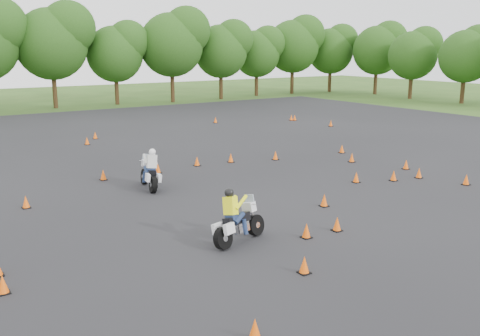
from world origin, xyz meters
name	(u,v)px	position (x,y,z in m)	size (l,w,h in m)	color
ground	(306,224)	(0.00, 0.00, 0.00)	(140.00, 140.00, 0.00)	#2D5119
asphalt_pad	(214,187)	(0.00, 6.00, 0.01)	(62.00, 62.00, 0.00)	black
treeline	(65,60)	(2.28, 34.76, 4.71)	(87.07, 32.80, 10.77)	#224714
traffic_cones	(238,185)	(0.52, 4.95, 0.23)	(35.94, 32.90, 0.45)	#FF5C0A
rider_yellow	(242,216)	(-2.77, -0.22, 0.86)	(2.22, 0.68, 1.72)	#F8FB16
rider_white	(147,168)	(-2.47, 7.30, 0.87)	(2.24, 0.69, 1.73)	silver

